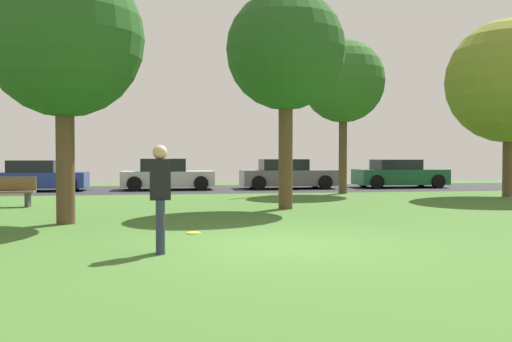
{
  "coord_description": "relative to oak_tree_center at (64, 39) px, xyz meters",
  "views": [
    {
      "loc": [
        -1.85,
        -9.26,
        1.53
      ],
      "look_at": [
        0.0,
        2.4,
        1.2
      ],
      "focal_mm": 38.77,
      "sensor_mm": 36.0,
      "label": 1
    }
  ],
  "objects": [
    {
      "name": "park_bench",
      "position": [
        -2.47,
        4.49,
        -3.67
      ],
      "size": [
        1.6,
        0.45,
        0.9
      ],
      "rotation": [
        0.0,
        0.0,
        3.14
      ],
      "color": "brown",
      "rests_on": "ground_plane"
    },
    {
      "name": "person_thrower",
      "position": [
        2.16,
        -4.17,
        -3.19
      ],
      "size": [
        0.33,
        0.3,
        1.7
      ],
      "rotation": [
        0.0,
        0.0,
        -3.1
      ],
      "color": "#2D334C",
      "rests_on": "ground_plane"
    },
    {
      "name": "frisbee_disc",
      "position": [
        2.77,
        -2.04,
        -4.12
      ],
      "size": [
        0.27,
        0.27,
        0.03
      ],
      "primitive_type": "cylinder",
      "color": "yellow",
      "rests_on": "ground_plane"
    },
    {
      "name": "street_lamp_post",
      "position": [
        6.84,
        8.55,
        -1.89
      ],
      "size": [
        0.14,
        0.14,
        4.5
      ],
      "primitive_type": "cylinder",
      "color": "#2D2D33",
      "rests_on": "ground_plane"
    },
    {
      "name": "ground_plane",
      "position": [
        4.14,
        -3.65,
        -4.14
      ],
      "size": [
        44.0,
        44.0,
        0.0
      ],
      "primitive_type": "plane",
      "color": "#3D6628"
    },
    {
      "name": "parked_car_grey",
      "position": [
        7.73,
        12.2,
        -3.5
      ],
      "size": [
        4.36,
        2.04,
        1.37
      ],
      "color": "slate",
      "rests_on": "ground_plane"
    },
    {
      "name": "maple_tree_far",
      "position": [
        9.25,
        8.57,
        0.37
      ],
      "size": [
        3.35,
        3.35,
        6.21
      ],
      "color": "brown",
      "rests_on": "ground_plane"
    },
    {
      "name": "parked_car_green",
      "position": [
        13.26,
        12.23,
        -3.51
      ],
      "size": [
        4.3,
        2.03,
        1.34
      ],
      "color": "#195633",
      "rests_on": "ground_plane"
    },
    {
      "name": "parked_car_blue",
      "position": [
        -3.3,
        12.09,
        -3.52
      ],
      "size": [
        4.01,
        2.0,
        1.33
      ],
      "color": "#233893",
      "rests_on": "ground_plane"
    },
    {
      "name": "oak_tree_center",
      "position": [
        0.0,
        0.0,
        0.0
      ],
      "size": [
        3.55,
        3.55,
        5.94
      ],
      "color": "brown",
      "rests_on": "ground_plane"
    },
    {
      "name": "parked_car_silver",
      "position": [
        2.21,
        12.22,
        -3.5
      ],
      "size": [
        4.08,
        2.09,
        1.4
      ],
      "color": "#B7B7BC",
      "rests_on": "ground_plane"
    },
    {
      "name": "maple_tree_near",
      "position": [
        14.79,
        5.93,
        0.15
      ],
      "size": [
        4.58,
        4.58,
        6.59
      ],
      "color": "brown",
      "rests_on": "ground_plane"
    },
    {
      "name": "oak_tree_right",
      "position": [
        5.62,
        2.64,
        0.38
      ],
      "size": [
        3.42,
        3.42,
        6.26
      ],
      "color": "brown",
      "rests_on": "ground_plane"
    },
    {
      "name": "road_strip",
      "position": [
        4.14,
        12.35,
        -4.13
      ],
      "size": [
        44.0,
        6.4,
        0.01
      ],
      "primitive_type": "cube",
      "color": "#28282B",
      "rests_on": "ground_plane"
    }
  ]
}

